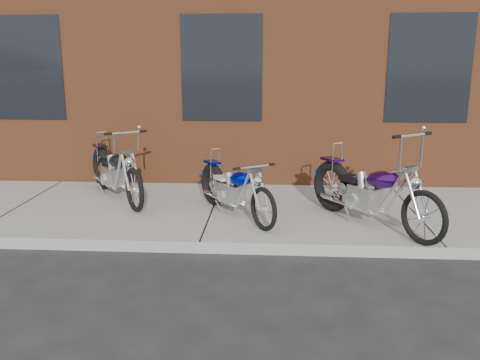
{
  "coord_description": "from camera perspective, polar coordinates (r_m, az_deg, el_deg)",
  "views": [
    {
      "loc": [
        0.87,
        -5.89,
        2.37
      ],
      "look_at": [
        0.46,
        0.8,
        0.76
      ],
      "focal_mm": 38.0,
      "sensor_mm": 36.0,
      "label": 1
    }
  ],
  "objects": [
    {
      "name": "chopper_third",
      "position": [
        8.41,
        -13.8,
        0.74
      ],
      "size": [
        1.41,
        1.95,
        1.17
      ],
      "rotation": [
        0.0,
        0.0,
        -0.96
      ],
      "color": "black",
      "rests_on": "sidewalk"
    },
    {
      "name": "ground",
      "position": [
        6.41,
        -4.56,
        -8.23
      ],
      "size": [
        120.0,
        120.0,
        0.0
      ],
      "primitive_type": "plane",
      "color": "black",
      "rests_on": "ground"
    },
    {
      "name": "chopper_blue",
      "position": [
        7.28,
        -0.63,
        -1.21
      ],
      "size": [
        1.23,
        1.75,
        0.89
      ],
      "rotation": [
        0.0,
        0.0,
        -0.97
      ],
      "color": "black",
      "rests_on": "sidewalk"
    },
    {
      "name": "chopper_purple",
      "position": [
        7.08,
        14.41,
        -1.57
      ],
      "size": [
        1.45,
        2.02,
        1.34
      ],
      "rotation": [
        0.0,
        0.0,
        -0.96
      ],
      "color": "black",
      "rests_on": "sidewalk"
    },
    {
      "name": "sidewalk",
      "position": [
        7.79,
        -3.03,
        -3.64
      ],
      "size": [
        22.0,
        3.0,
        0.15
      ],
      "primitive_type": "cube",
      "color": "#A1A19F",
      "rests_on": "ground"
    }
  ]
}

